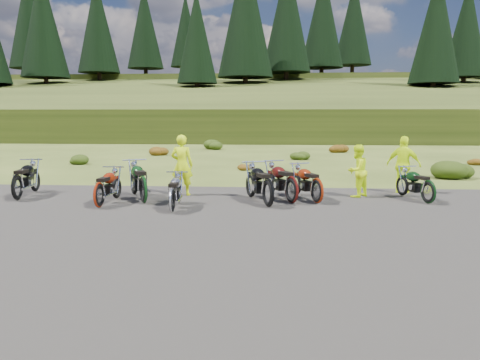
# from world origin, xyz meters

# --- Properties ---
(ground) EXTENTS (300.00, 300.00, 0.00)m
(ground) POSITION_xyz_m (0.00, 0.00, 0.00)
(ground) COLOR #3C4A18
(ground) RESTS_ON ground
(gravel_pad) EXTENTS (20.00, 12.00, 0.04)m
(gravel_pad) POSITION_xyz_m (0.00, -2.00, 0.00)
(gravel_pad) COLOR black
(gravel_pad) RESTS_ON ground
(hill_slope) EXTENTS (300.00, 45.97, 9.37)m
(hill_slope) POSITION_xyz_m (0.00, 50.00, 0.00)
(hill_slope) COLOR #2B3612
(hill_slope) RESTS_ON ground
(hill_plateau) EXTENTS (300.00, 90.00, 9.17)m
(hill_plateau) POSITION_xyz_m (0.00, 110.00, 0.00)
(hill_plateau) COLOR #2B3612
(hill_plateau) RESTS_ON ground
(conifer_15) EXTENTS (7.92, 7.92, 20.00)m
(conifer_15) POSITION_xyz_m (-45.00, 76.00, 20.16)
(conifer_15) COLOR black
(conifer_15) RESTS_ON ground
(conifer_17) EXTENTS (7.04, 7.04, 18.00)m
(conifer_17) POSITION_xyz_m (-33.00, 57.00, 15.97)
(conifer_17) COLOR black
(conifer_17) RESTS_ON ground
(conifer_18) EXTENTS (6.60, 6.60, 17.00)m
(conifer_18) POSITION_xyz_m (-27.00, 63.00, 16.66)
(conifer_18) COLOR black
(conifer_18) RESTS_ON ground
(conifer_19) EXTENTS (6.16, 6.16, 16.00)m
(conifer_19) POSITION_xyz_m (-21.00, 69.00, 17.36)
(conifer_19) COLOR black
(conifer_19) RESTS_ON ground
(conifer_20) EXTENTS (5.72, 5.72, 15.00)m
(conifer_20) POSITION_xyz_m (-15.00, 75.00, 17.65)
(conifer_20) COLOR black
(conifer_20) RESTS_ON ground
(conifer_21) EXTENTS (5.28, 5.28, 14.00)m
(conifer_21) POSITION_xyz_m (-9.00, 50.00, 12.56)
(conifer_21) COLOR black
(conifer_21) RESTS_ON ground
(conifer_22) EXTENTS (7.92, 7.92, 20.00)m
(conifer_22) POSITION_xyz_m (-3.00, 56.00, 16.77)
(conifer_22) COLOR black
(conifer_22) RESTS_ON ground
(conifer_23) EXTENTS (7.48, 7.48, 19.00)m
(conifer_23) POSITION_xyz_m (3.00, 62.00, 17.47)
(conifer_23) COLOR black
(conifer_23) RESTS_ON ground
(conifer_24) EXTENTS (7.04, 7.04, 18.00)m
(conifer_24) POSITION_xyz_m (9.00, 68.00, 18.16)
(conifer_24) COLOR black
(conifer_24) RESTS_ON ground
(conifer_25) EXTENTS (6.60, 6.60, 17.00)m
(conifer_25) POSITION_xyz_m (15.00, 74.00, 18.66)
(conifer_25) COLOR black
(conifer_25) RESTS_ON ground
(conifer_26) EXTENTS (6.16, 6.16, 16.00)m
(conifer_26) POSITION_xyz_m (21.00, 49.00, 13.37)
(conifer_26) COLOR black
(conifer_26) RESTS_ON ground
(conifer_27) EXTENTS (5.72, 5.72, 15.00)m
(conifer_27) POSITION_xyz_m (27.00, 55.00, 14.06)
(conifer_27) COLOR black
(conifer_27) RESTS_ON ground
(shrub_1) EXTENTS (1.03, 1.03, 0.61)m
(shrub_1) POSITION_xyz_m (-9.10, 11.30, 0.31)
(shrub_1) COLOR black
(shrub_1) RESTS_ON ground
(shrub_2) EXTENTS (1.30, 1.30, 0.77)m
(shrub_2) POSITION_xyz_m (-6.20, 16.60, 0.38)
(shrub_2) COLOR #6B330D
(shrub_2) RESTS_ON ground
(shrub_3) EXTENTS (1.56, 1.56, 0.92)m
(shrub_3) POSITION_xyz_m (-3.30, 21.90, 0.46)
(shrub_3) COLOR black
(shrub_3) RESTS_ON ground
(shrub_4) EXTENTS (0.77, 0.77, 0.45)m
(shrub_4) POSITION_xyz_m (-0.40, 9.20, 0.23)
(shrub_4) COLOR #6B330D
(shrub_4) RESTS_ON ground
(shrub_5) EXTENTS (1.03, 1.03, 0.61)m
(shrub_5) POSITION_xyz_m (2.50, 14.50, 0.31)
(shrub_5) COLOR black
(shrub_5) RESTS_ON ground
(shrub_6) EXTENTS (1.30, 1.30, 0.77)m
(shrub_6) POSITION_xyz_m (5.40, 19.80, 0.38)
(shrub_6) COLOR #6B330D
(shrub_6) RESTS_ON ground
(shrub_7) EXTENTS (1.56, 1.56, 0.92)m
(shrub_7) POSITION_xyz_m (8.30, 7.10, 0.46)
(shrub_7) COLOR black
(shrub_7) RESTS_ON ground
(shrub_8) EXTENTS (0.77, 0.77, 0.45)m
(shrub_8) POSITION_xyz_m (11.20, 12.40, 0.23)
(shrub_8) COLOR #6B330D
(shrub_8) RESTS_ON ground
(motorcycle_0) EXTENTS (1.02, 2.27, 1.15)m
(motorcycle_0) POSITION_xyz_m (-6.60, 1.01, 0.00)
(motorcycle_0) COLOR black
(motorcycle_0) RESTS_ON ground
(motorcycle_1) EXTENTS (0.73, 2.01, 1.04)m
(motorcycle_1) POSITION_xyz_m (-3.76, 0.09, 0.00)
(motorcycle_1) COLOR maroon
(motorcycle_1) RESTS_ON ground
(motorcycle_2) EXTENTS (1.70, 2.37, 1.19)m
(motorcycle_2) POSITION_xyz_m (-2.71, 0.77, 0.00)
(motorcycle_2) COLOR black
(motorcycle_2) RESTS_ON ground
(motorcycle_3) EXTENTS (0.74, 1.90, 0.98)m
(motorcycle_3) POSITION_xyz_m (-1.62, -0.44, 0.00)
(motorcycle_3) COLOR #AAA9AE
(motorcycle_3) RESTS_ON ground
(motorcycle_4) EXTENTS (1.61, 2.32, 1.16)m
(motorcycle_4) POSITION_xyz_m (1.53, 1.08, 0.00)
(motorcycle_4) COLOR #420D0B
(motorcycle_4) RESTS_ON ground
(motorcycle_5) EXTENTS (1.52, 2.37, 1.18)m
(motorcycle_5) POSITION_xyz_m (0.87, 0.48, 0.00)
(motorcycle_5) COLOR black
(motorcycle_5) RESTS_ON ground
(motorcycle_6) EXTENTS (1.43, 2.17, 1.08)m
(motorcycle_6) POSITION_xyz_m (2.26, 1.14, 0.00)
(motorcycle_6) COLOR maroon
(motorcycle_6) RESTS_ON ground
(motorcycle_7) EXTENTS (1.21, 2.01, 1.00)m
(motorcycle_7) POSITION_xyz_m (5.44, 1.31, 0.00)
(motorcycle_7) COLOR black
(motorcycle_7) RESTS_ON ground
(person_middle) EXTENTS (0.74, 0.52, 1.92)m
(person_middle) POSITION_xyz_m (-1.87, 2.24, 0.96)
(person_middle) COLOR #C9E80C
(person_middle) RESTS_ON ground
(person_right_a) EXTENTS (0.99, 0.99, 1.62)m
(person_right_a) POSITION_xyz_m (3.58, 2.29, 0.81)
(person_right_a) COLOR #C9E80C
(person_right_a) RESTS_ON ground
(person_right_b) EXTENTS (1.16, 0.94, 1.85)m
(person_right_b) POSITION_xyz_m (5.21, 3.12, 0.93)
(person_right_b) COLOR #C9E80C
(person_right_b) RESTS_ON ground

